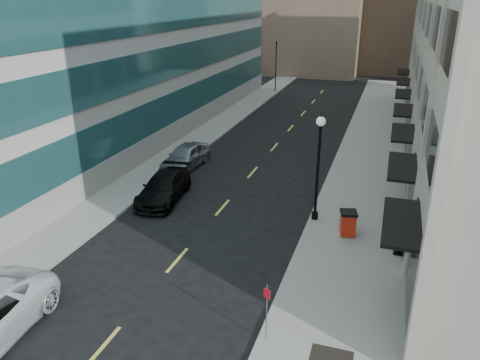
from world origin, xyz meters
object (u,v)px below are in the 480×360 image
Objects in this scene: car_silver_sedan at (185,156)px; trash_bin at (348,222)px; urn_planter at (399,245)px; sign_post at (267,305)px; lamppost at (318,159)px; car_black_pickup at (164,187)px; traffic_signal at (276,45)px.

car_silver_sedan is 3.79× the size of trash_bin.
car_silver_sedan is 6.45× the size of urn_planter.
trash_bin is (11.89, -6.83, 0.01)m from car_silver_sedan.
sign_post is (10.05, -15.46, 0.76)m from car_silver_sedan.
lamppost reaches higher than car_silver_sedan.
lamppost is at bearing -7.18° from car_black_pickup.
lamppost reaches higher than car_black_pickup.
car_silver_sedan reaches higher than trash_bin.
urn_planter is (14.35, -7.95, -0.22)m from car_silver_sedan.
traffic_signal is 45.50m from sign_post.
urn_planter is at bearing -67.53° from traffic_signal.
urn_planter is at bearing -38.57° from trash_bin.
car_silver_sedan is 13.71m from trash_bin.
car_silver_sedan is (-1.08, 5.45, 0.06)m from car_black_pickup.
car_black_pickup is at bearing 169.32° from urn_planter.
sign_post is (-1.84, -8.63, 0.75)m from trash_bin.
lamppost is 5.72m from urn_planter.
urn_planter is (4.30, 7.51, -0.98)m from sign_post.
car_black_pickup is 0.93× the size of lamppost.
lamppost is at bearing 112.11° from sign_post.
lamppost reaches higher than sign_post.
trash_bin reaches higher than urn_planter.
traffic_signal is 28.97m from car_silver_sedan.
car_black_pickup is 2.39× the size of sign_post.
car_black_pickup is 5.56m from car_silver_sedan.
car_black_pickup is (1.83, -34.00, -4.95)m from traffic_signal.
traffic_signal reaches higher than car_silver_sedan.
urn_planter is at bearing -17.33° from car_black_pickup.
car_silver_sedan is at bearing 150.99° from urn_planter.
lamppost is (-1.84, 1.30, 2.67)m from trash_bin.
trash_bin is (12.64, -35.38, -4.87)m from traffic_signal.
car_black_pickup reaches higher than trash_bin.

